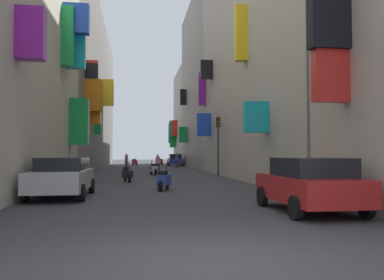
{
  "coord_description": "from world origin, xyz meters",
  "views": [
    {
      "loc": [
        -1.12,
        -5.86,
        1.62
      ],
      "look_at": [
        2.89,
        22.72,
        2.6
      ],
      "focal_mm": 37.05,
      "sensor_mm": 36.0,
      "label": 1
    }
  ],
  "objects_px": {
    "scooter_silver": "(153,169)",
    "pedestrian_crossing": "(158,163)",
    "parked_car_blue": "(175,160)",
    "scooter_blue": "(164,180)",
    "pedestrian_near_left": "(177,160)",
    "parked_car_silver": "(62,176)",
    "scooter_black": "(127,174)",
    "scooter_orange": "(160,162)",
    "pedestrian_near_right": "(126,160)",
    "parked_car_red": "(309,184)",
    "traffic_light_near_corner": "(218,136)",
    "scooter_red": "(135,162)"
  },
  "relations": [
    {
      "from": "scooter_blue",
      "to": "pedestrian_near_left",
      "type": "xyz_separation_m",
      "value": [
        3.4,
        27.73,
        0.43
      ]
    },
    {
      "from": "scooter_red",
      "to": "pedestrian_near_left",
      "type": "relative_size",
      "value": 1.0
    },
    {
      "from": "parked_car_blue",
      "to": "scooter_red",
      "type": "relative_size",
      "value": 2.32
    },
    {
      "from": "parked_car_blue",
      "to": "scooter_black",
      "type": "bearing_deg",
      "value": -100.96
    },
    {
      "from": "pedestrian_crossing",
      "to": "pedestrian_near_left",
      "type": "relative_size",
      "value": 0.87
    },
    {
      "from": "pedestrian_crossing",
      "to": "traffic_light_near_corner",
      "type": "xyz_separation_m",
      "value": [
        3.88,
        -7.22,
        2.11
      ]
    },
    {
      "from": "parked_car_red",
      "to": "traffic_light_near_corner",
      "type": "relative_size",
      "value": 0.93
    },
    {
      "from": "scooter_blue",
      "to": "pedestrian_near_right",
      "type": "distance_m",
      "value": 29.24
    },
    {
      "from": "parked_car_blue",
      "to": "scooter_blue",
      "type": "height_order",
      "value": "parked_car_blue"
    },
    {
      "from": "parked_car_silver",
      "to": "pedestrian_crossing",
      "type": "relative_size",
      "value": 2.88
    },
    {
      "from": "scooter_blue",
      "to": "scooter_silver",
      "type": "relative_size",
      "value": 0.97
    },
    {
      "from": "parked_car_silver",
      "to": "scooter_blue",
      "type": "bearing_deg",
      "value": 30.28
    },
    {
      "from": "parked_car_silver",
      "to": "scooter_blue",
      "type": "height_order",
      "value": "parked_car_silver"
    },
    {
      "from": "parked_car_silver",
      "to": "pedestrian_near_right",
      "type": "xyz_separation_m",
      "value": [
        1.57,
        31.44,
        0.03
      ]
    },
    {
      "from": "traffic_light_near_corner",
      "to": "pedestrian_near_left",
      "type": "bearing_deg",
      "value": 93.55
    },
    {
      "from": "pedestrian_near_right",
      "to": "parked_car_red",
      "type": "bearing_deg",
      "value": -80.71
    },
    {
      "from": "scooter_red",
      "to": "scooter_blue",
      "type": "relative_size",
      "value": 0.96
    },
    {
      "from": "scooter_orange",
      "to": "pedestrian_near_left",
      "type": "xyz_separation_m",
      "value": [
        1.3,
        -10.26,
        0.43
      ]
    },
    {
      "from": "pedestrian_crossing",
      "to": "traffic_light_near_corner",
      "type": "relative_size",
      "value": 0.37
    },
    {
      "from": "parked_car_silver",
      "to": "scooter_orange",
      "type": "xyz_separation_m",
      "value": [
        6.03,
        40.28,
        -0.31
      ]
    },
    {
      "from": "parked_car_red",
      "to": "traffic_light_near_corner",
      "type": "bearing_deg",
      "value": 86.79
    },
    {
      "from": "scooter_red",
      "to": "scooter_silver",
      "type": "relative_size",
      "value": 0.93
    },
    {
      "from": "scooter_silver",
      "to": "scooter_orange",
      "type": "distance_m",
      "value": 25.5
    },
    {
      "from": "scooter_silver",
      "to": "pedestrian_crossing",
      "type": "height_order",
      "value": "pedestrian_crossing"
    },
    {
      "from": "scooter_orange",
      "to": "scooter_black",
      "type": "distance_m",
      "value": 32.87
    },
    {
      "from": "pedestrian_near_right",
      "to": "scooter_red",
      "type": "bearing_deg",
      "value": 83.4
    },
    {
      "from": "scooter_orange",
      "to": "pedestrian_near_left",
      "type": "height_order",
      "value": "pedestrian_near_left"
    },
    {
      "from": "scooter_red",
      "to": "scooter_orange",
      "type": "relative_size",
      "value": 0.96
    },
    {
      "from": "parked_car_blue",
      "to": "pedestrian_crossing",
      "type": "height_order",
      "value": "parked_car_blue"
    },
    {
      "from": "parked_car_blue",
      "to": "scooter_black",
      "type": "height_order",
      "value": "parked_car_blue"
    },
    {
      "from": "scooter_blue",
      "to": "traffic_light_near_corner",
      "type": "relative_size",
      "value": 0.44
    },
    {
      "from": "parked_car_red",
      "to": "pedestrian_crossing",
      "type": "bearing_deg",
      "value": 96.9
    },
    {
      "from": "scooter_red",
      "to": "traffic_light_near_corner",
      "type": "xyz_separation_m",
      "value": [
        5.97,
        -27.13,
        2.41
      ]
    },
    {
      "from": "pedestrian_crossing",
      "to": "parked_car_red",
      "type": "bearing_deg",
      "value": -83.1
    },
    {
      "from": "parked_car_silver",
      "to": "scooter_black",
      "type": "height_order",
      "value": "parked_car_silver"
    },
    {
      "from": "scooter_orange",
      "to": "pedestrian_crossing",
      "type": "relative_size",
      "value": 1.19
    },
    {
      "from": "parked_car_blue",
      "to": "pedestrian_crossing",
      "type": "xyz_separation_m",
      "value": [
        -3.09,
        -16.35,
        -0.04
      ]
    },
    {
      "from": "parked_car_silver",
      "to": "scooter_blue",
      "type": "xyz_separation_m",
      "value": [
        3.93,
        2.3,
        -0.31
      ]
    },
    {
      "from": "scooter_blue",
      "to": "pedestrian_crossing",
      "type": "height_order",
      "value": "pedestrian_crossing"
    },
    {
      "from": "scooter_red",
      "to": "scooter_black",
      "type": "relative_size",
      "value": 0.98
    },
    {
      "from": "parked_car_silver",
      "to": "scooter_silver",
      "type": "relative_size",
      "value": 2.35
    },
    {
      "from": "pedestrian_crossing",
      "to": "scooter_blue",
      "type": "bearing_deg",
      "value": -92.13
    },
    {
      "from": "parked_car_silver",
      "to": "scooter_blue",
      "type": "distance_m",
      "value": 4.56
    },
    {
      "from": "parked_car_blue",
      "to": "scooter_orange",
      "type": "bearing_deg",
      "value": 109.58
    },
    {
      "from": "parked_car_blue",
      "to": "parked_car_red",
      "type": "xyz_separation_m",
      "value": [
        -0.16,
        -40.52,
        -0.01
      ]
    },
    {
      "from": "scooter_red",
      "to": "pedestrian_near_right",
      "type": "height_order",
      "value": "pedestrian_near_right"
    },
    {
      "from": "parked_car_blue",
      "to": "scooter_silver",
      "type": "relative_size",
      "value": 2.16
    },
    {
      "from": "scooter_red",
      "to": "pedestrian_near_right",
      "type": "relative_size",
      "value": 1.1
    },
    {
      "from": "parked_car_blue",
      "to": "parked_car_silver",
      "type": "height_order",
      "value": "parked_car_blue"
    },
    {
      "from": "parked_car_blue",
      "to": "pedestrian_near_left",
      "type": "distance_m",
      "value": 5.71
    }
  ]
}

